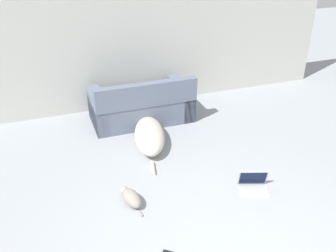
# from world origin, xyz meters

# --- Properties ---
(wall_back) EXTENTS (7.61, 0.06, 2.50)m
(wall_back) POSITION_xyz_m (0.00, 4.12, 1.25)
(wall_back) COLOR beige
(wall_back) RESTS_ON ground_plane
(couch) EXTENTS (1.61, 0.86, 0.77)m
(couch) POSITION_xyz_m (0.10, 3.47, 0.26)
(couch) COLOR slate
(couch) RESTS_ON ground_plane
(dog) EXTENTS (0.67, 1.49, 0.30)m
(dog) POSITION_xyz_m (-0.00, 2.72, 0.15)
(dog) COLOR beige
(dog) RESTS_ON ground_plane
(cat) EXTENTS (0.24, 0.53, 0.16)m
(cat) POSITION_xyz_m (-0.61, 1.49, 0.08)
(cat) COLOR gray
(cat) RESTS_ON ground_plane
(laptop_open) EXTENTS (0.43, 0.39, 0.23)m
(laptop_open) POSITION_xyz_m (0.87, 1.24, 0.07)
(laptop_open) COLOR #B7B7BC
(laptop_open) RESTS_ON ground_plane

